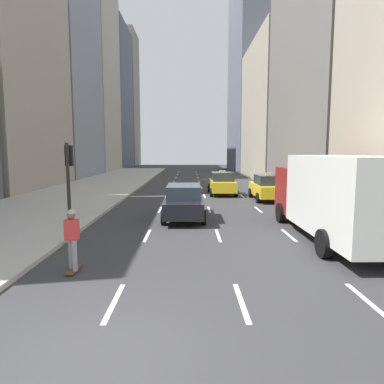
{
  "coord_description": "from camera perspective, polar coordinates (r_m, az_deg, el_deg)",
  "views": [
    {
      "loc": [
        1.44,
        -5.18,
        3.3
      ],
      "look_at": [
        1.6,
        11.63,
        1.3
      ],
      "focal_mm": 32.0,
      "sensor_mm": 36.0,
      "label": 1
    }
  ],
  "objects": [
    {
      "name": "skateboarder",
      "position": [
        9.97,
        -19.36,
        -7.16
      ],
      "size": [
        0.36,
        0.8,
        1.75
      ],
      "color": "brown",
      "rests_on": "ground"
    },
    {
      "name": "building_row_left",
      "position": [
        55.84,
        -17.39,
        17.33
      ],
      "size": [
        6.0,
        82.63,
        33.31
      ],
      "color": "#4C515B",
      "rests_on": "ground"
    },
    {
      "name": "taxi_lead",
      "position": [
        26.36,
        5.04,
        1.49
      ],
      "size": [
        2.02,
        4.4,
        1.87
      ],
      "color": "yellow",
      "rests_on": "ground"
    },
    {
      "name": "sidewalk_left",
      "position": [
        33.43,
        -15.16,
        1.01
      ],
      "size": [
        8.0,
        66.0,
        0.15
      ],
      "primitive_type": "cube",
      "color": "#ADAAA3",
      "rests_on": "ground"
    },
    {
      "name": "ground_plane",
      "position": [
        6.31,
        -15.13,
        -25.01
      ],
      "size": [
        160.0,
        160.0,
        0.0
      ],
      "primitive_type": "plane",
      "color": "#333335"
    },
    {
      "name": "box_truck",
      "position": [
        13.68,
        22.52,
        -0.42
      ],
      "size": [
        2.58,
        8.4,
        3.15
      ],
      "color": "maroon",
      "rests_on": "ground"
    },
    {
      "name": "lane_markings",
      "position": [
        28.4,
        1.8,
        0.12
      ],
      "size": [
        5.72,
        56.0,
        0.01
      ],
      "color": "white",
      "rests_on": "ground"
    },
    {
      "name": "building_row_right",
      "position": [
        43.45,
        14.59,
        21.6
      ],
      "size": [
        6.0,
        61.39,
        37.92
      ],
      "color": "#A89E89",
      "rests_on": "ground"
    },
    {
      "name": "sedan_black_near",
      "position": [
        16.81,
        -1.36,
        -1.56
      ],
      "size": [
        2.02,
        4.87,
        1.69
      ],
      "color": "black",
      "rests_on": "ground"
    },
    {
      "name": "traffic_light_pole",
      "position": [
        12.71,
        -19.82,
        2.36
      ],
      "size": [
        0.24,
        0.42,
        3.6
      ],
      "color": "black",
      "rests_on": "ground"
    },
    {
      "name": "taxi_second",
      "position": [
        23.75,
        12.5,
        0.77
      ],
      "size": [
        2.02,
        4.4,
        1.87
      ],
      "color": "yellow",
      "rests_on": "ground"
    }
  ]
}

